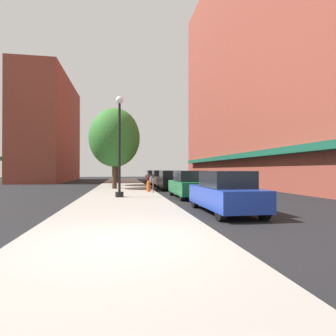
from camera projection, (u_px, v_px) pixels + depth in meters
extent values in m
plane|color=black|center=(167.00, 189.00, 24.32)|extent=(90.00, 90.00, 0.00)
cube|color=gray|center=(123.00, 188.00, 24.63)|extent=(4.80, 50.00, 0.12)
cube|color=brown|center=(257.00, 58.00, 30.21)|extent=(6.00, 40.00, 28.92)
cube|color=#144C38|center=(229.00, 157.00, 29.56)|extent=(0.90, 34.00, 0.50)
cube|color=brown|center=(50.00, 131.00, 40.60)|extent=(6.00, 18.00, 15.48)
cube|color=#144C38|center=(26.00, 161.00, 40.01)|extent=(0.90, 15.30, 0.50)
cylinder|color=black|center=(119.00, 194.00, 15.54)|extent=(0.48, 0.48, 0.30)
cylinder|color=black|center=(120.00, 147.00, 15.56)|extent=(0.14, 0.14, 5.20)
sphere|color=silver|center=(120.00, 100.00, 15.59)|extent=(0.44, 0.44, 0.44)
cylinder|color=#E05614|center=(148.00, 187.00, 19.33)|extent=(0.26, 0.26, 0.62)
sphere|color=#E05614|center=(148.00, 183.00, 19.33)|extent=(0.24, 0.24, 0.24)
cylinder|color=#E05614|center=(150.00, 186.00, 19.35)|extent=(0.12, 0.10, 0.10)
cylinder|color=slate|center=(153.00, 185.00, 18.13)|extent=(0.06, 0.06, 1.05)
cube|color=#33383D|center=(153.00, 176.00, 18.14)|extent=(0.14, 0.09, 0.26)
cylinder|color=slate|center=(150.00, 184.00, 20.48)|extent=(0.06, 0.06, 1.05)
cube|color=#33383D|center=(150.00, 175.00, 20.48)|extent=(0.14, 0.09, 0.26)
cylinder|color=#422D1E|center=(117.00, 171.00, 34.31)|extent=(0.40, 0.40, 2.82)
ellipsoid|color=#2D6B28|center=(117.00, 150.00, 34.33)|extent=(3.72, 3.72, 4.28)
cylinder|color=#422D1E|center=(115.00, 170.00, 27.62)|extent=(0.40, 0.40, 3.17)
ellipsoid|color=#2D6B28|center=(115.00, 136.00, 27.65)|extent=(5.08, 5.08, 5.84)
cylinder|color=#422D1E|center=(114.00, 173.00, 22.67)|extent=(0.40, 0.40, 2.70)
ellipsoid|color=#2D6B28|center=(115.00, 138.00, 22.69)|extent=(4.30, 4.30, 4.94)
cylinder|color=black|center=(195.00, 201.00, 11.96)|extent=(0.22, 0.64, 0.64)
cylinder|color=black|center=(228.00, 200.00, 12.22)|extent=(0.22, 0.64, 0.64)
cylinder|color=black|center=(221.00, 212.00, 8.81)|extent=(0.22, 0.64, 0.64)
cylinder|color=black|center=(264.00, 210.00, 9.07)|extent=(0.22, 0.64, 0.64)
cube|color=#1E389E|center=(225.00, 197.00, 10.52)|extent=(1.80, 4.30, 0.76)
cube|color=black|center=(226.00, 179.00, 10.37)|extent=(1.56, 2.20, 0.64)
cylinder|color=black|center=(172.00, 191.00, 17.71)|extent=(0.22, 0.64, 0.64)
cylinder|color=black|center=(194.00, 190.00, 17.97)|extent=(0.22, 0.64, 0.64)
cylinder|color=black|center=(182.00, 195.00, 14.55)|extent=(0.22, 0.64, 0.64)
cylinder|color=black|center=(209.00, 195.00, 14.81)|extent=(0.22, 0.64, 0.64)
cube|color=#196638|center=(189.00, 187.00, 16.26)|extent=(1.80, 4.30, 0.76)
cube|color=black|center=(189.00, 176.00, 16.12)|extent=(1.56, 2.20, 0.64)
cylinder|color=black|center=(158.00, 185.00, 24.44)|extent=(0.22, 0.64, 0.64)
cylinder|color=black|center=(175.00, 185.00, 24.70)|extent=(0.22, 0.64, 0.64)
cylinder|color=black|center=(163.00, 187.00, 21.29)|extent=(0.22, 0.64, 0.64)
cylinder|color=black|center=(182.00, 187.00, 21.55)|extent=(0.22, 0.64, 0.64)
cube|color=black|center=(170.00, 182.00, 23.00)|extent=(1.80, 4.30, 0.76)
cube|color=black|center=(170.00, 174.00, 22.86)|extent=(1.56, 2.20, 0.64)
cylinder|color=black|center=(151.00, 182.00, 30.36)|extent=(0.22, 0.64, 0.64)
cylinder|color=black|center=(165.00, 182.00, 30.62)|extent=(0.22, 0.64, 0.64)
cylinder|color=black|center=(155.00, 183.00, 27.20)|extent=(0.22, 0.64, 0.64)
cylinder|color=black|center=(170.00, 183.00, 27.46)|extent=(0.22, 0.64, 0.64)
cube|color=silver|center=(160.00, 180.00, 28.91)|extent=(1.80, 4.30, 0.76)
cube|color=black|center=(160.00, 173.00, 28.77)|extent=(1.56, 2.20, 0.64)
cylinder|color=black|center=(146.00, 180.00, 36.98)|extent=(0.22, 0.64, 0.64)
cylinder|color=black|center=(157.00, 180.00, 37.24)|extent=(0.22, 0.64, 0.64)
cylinder|color=black|center=(148.00, 181.00, 33.82)|extent=(0.22, 0.64, 0.64)
cylinder|color=black|center=(161.00, 181.00, 34.08)|extent=(0.22, 0.64, 0.64)
cube|color=red|center=(153.00, 178.00, 35.53)|extent=(1.80, 4.30, 0.76)
cube|color=black|center=(153.00, 173.00, 35.39)|extent=(1.56, 2.20, 0.64)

